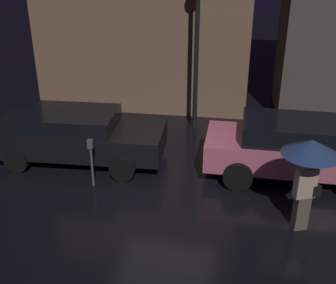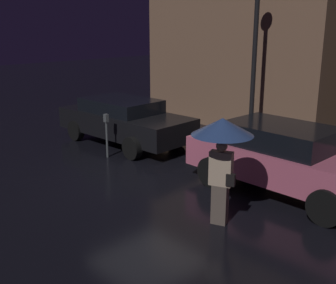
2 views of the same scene
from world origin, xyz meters
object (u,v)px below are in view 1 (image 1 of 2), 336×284
Objects in this scene: parking_meter at (91,158)px; pedestrian_with_umbrella at (310,158)px; parked_car_pink at (293,148)px; street_lamp_near at (197,24)px; parked_car_black at (78,135)px.

pedestrian_with_umbrella is at bearing -11.31° from parking_meter.
street_lamp_near is at bearing 136.26° from parked_car_pink.
street_lamp_near reaches higher than parked_car_pink.
parked_car_black reaches higher than parking_meter.
parked_car_pink is 2.17× the size of pedestrian_with_umbrella.
pedestrian_with_umbrella is 5.79m from street_lamp_near.
parked_car_pink is 4.53m from street_lamp_near.
pedestrian_with_umbrella reaches higher than parked_car_pink.
street_lamp_near is (-2.69, 4.86, 1.62)m from pedestrian_with_umbrella.
parking_meter is 5.08m from street_lamp_near.
parked_car_pink reaches higher than parking_meter.
parked_car_black is 2.26× the size of pedestrian_with_umbrella.
parking_meter is at bearing 147.48° from pedestrian_with_umbrella.
street_lamp_near is at bearing 97.73° from pedestrian_with_umbrella.
parked_car_black is 3.72× the size of parking_meter.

